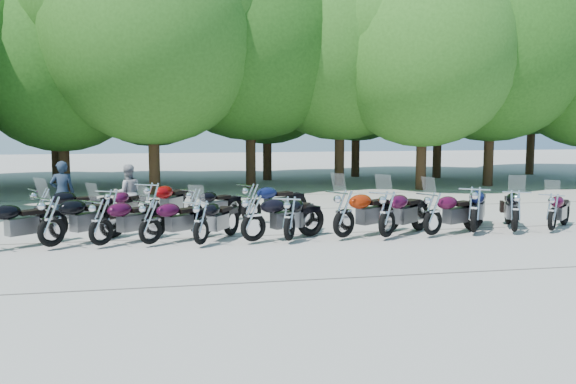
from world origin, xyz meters
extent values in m
plane|color=gray|center=(0.00, 0.00, 0.00)|extent=(90.00, 90.00, 0.00)
cylinder|color=#3A2614|center=(-7.25, 12.84, 1.65)|extent=(0.44, 0.44, 3.31)
sphere|color=#286319|center=(-7.25, 12.84, 5.32)|extent=(7.31, 7.31, 7.31)
cylinder|color=#3A2614|center=(-3.57, 11.24, 1.97)|extent=(0.44, 0.44, 3.93)
sphere|color=#357721|center=(-3.57, 11.24, 6.33)|extent=(8.70, 8.70, 8.70)
cylinder|color=#3A2614|center=(0.54, 13.09, 2.06)|extent=(0.44, 0.44, 4.13)
sphere|color=#286319|center=(0.54, 13.09, 6.64)|extent=(9.13, 9.13, 9.13)
cylinder|color=#3A2614|center=(4.61, 13.20, 2.05)|extent=(0.44, 0.44, 4.09)
sphere|color=#357721|center=(4.61, 13.20, 6.58)|extent=(9.04, 9.04, 9.04)
cylinder|color=#3A2614|center=(7.55, 10.82, 1.81)|extent=(0.44, 0.44, 3.62)
sphere|color=#357721|center=(7.55, 10.82, 5.82)|extent=(8.00, 8.00, 8.00)
cylinder|color=#3A2614|center=(11.20, 11.78, 1.99)|extent=(0.44, 0.44, 3.98)
sphere|color=#286319|center=(11.20, 11.78, 6.40)|extent=(8.79, 8.79, 8.79)
cylinder|color=#3A2614|center=(-8.29, 16.97, 1.76)|extent=(0.44, 0.44, 3.52)
sphere|color=#357721|center=(-8.29, 16.97, 5.66)|extent=(7.78, 7.78, 7.78)
cylinder|color=#3A2614|center=(-3.76, 16.43, 1.71)|extent=(0.44, 0.44, 3.42)
sphere|color=#286319|center=(-3.76, 16.43, 5.50)|extent=(7.56, 7.56, 7.56)
cylinder|color=#3A2614|center=(1.80, 16.47, 1.78)|extent=(0.44, 0.44, 3.56)
sphere|color=#286319|center=(1.80, 16.47, 5.73)|extent=(7.88, 7.88, 7.88)
cylinder|color=#3A2614|center=(6.69, 17.47, 1.88)|extent=(0.44, 0.44, 3.76)
sphere|color=#286319|center=(6.69, 17.47, 6.04)|extent=(8.31, 8.31, 8.31)
cylinder|color=#3A2614|center=(10.68, 16.09, 1.81)|extent=(0.44, 0.44, 3.63)
sphere|color=#357721|center=(10.68, 16.09, 5.83)|extent=(8.02, 8.02, 8.02)
cylinder|color=#3A2614|center=(16.61, 17.02, 2.19)|extent=(0.44, 0.44, 4.37)
sphere|color=#286319|center=(16.61, 17.02, 7.03)|extent=(9.67, 9.67, 9.67)
imported|color=#1D2B3D|center=(-5.92, 4.25, 0.90)|extent=(0.71, 0.52, 1.79)
imported|color=#9C9C9E|center=(-4.15, 4.42, 0.83)|extent=(0.94, 0.81, 1.66)
camera|label=1|loc=(-2.87, -13.56, 2.85)|focal=38.00mm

